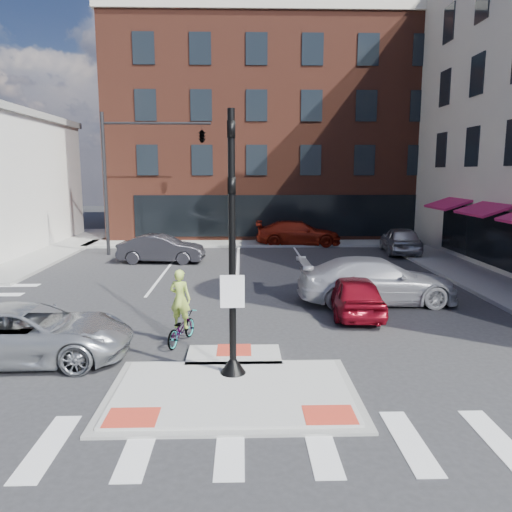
{
  "coord_description": "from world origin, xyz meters",
  "views": [
    {
      "loc": [
        0.23,
        -10.64,
        4.77
      ],
      "look_at": [
        0.68,
        5.62,
        2.0
      ],
      "focal_mm": 35.0,
      "sensor_mm": 36.0,
      "label": 1
    }
  ],
  "objects_px": {
    "silver_suv": "(28,333)",
    "red_sedan": "(354,294)",
    "white_pickup": "(377,281)",
    "bg_car_silver": "(401,240)",
    "bg_car_dark": "(161,249)",
    "cyclist": "(181,319)",
    "bg_car_red": "(298,233)"
  },
  "relations": [
    {
      "from": "silver_suv",
      "to": "red_sedan",
      "type": "xyz_separation_m",
      "value": [
        9.2,
        3.97,
        -0.04
      ]
    },
    {
      "from": "white_pickup",
      "to": "bg_car_silver",
      "type": "relative_size",
      "value": 1.23
    },
    {
      "from": "red_sedan",
      "to": "bg_car_dark",
      "type": "xyz_separation_m",
      "value": [
        -8.02,
        9.87,
        0.06
      ]
    },
    {
      "from": "white_pickup",
      "to": "red_sedan",
      "type": "bearing_deg",
      "value": 140.43
    },
    {
      "from": "white_pickup",
      "to": "cyclist",
      "type": "xyz_separation_m",
      "value": [
        -6.63,
        -4.18,
        -0.12
      ]
    },
    {
      "from": "bg_car_dark",
      "to": "bg_car_red",
      "type": "bearing_deg",
      "value": -48.21
    },
    {
      "from": "silver_suv",
      "to": "cyclist",
      "type": "distance_m",
      "value": 3.91
    },
    {
      "from": "silver_suv",
      "to": "white_pickup",
      "type": "distance_m",
      "value": 11.66
    },
    {
      "from": "silver_suv",
      "to": "bg_car_silver",
      "type": "relative_size",
      "value": 1.11
    },
    {
      "from": "red_sedan",
      "to": "bg_car_silver",
      "type": "height_order",
      "value": "bg_car_silver"
    },
    {
      "from": "silver_suv",
      "to": "red_sedan",
      "type": "distance_m",
      "value": 10.02
    },
    {
      "from": "silver_suv",
      "to": "cyclist",
      "type": "relative_size",
      "value": 2.46
    },
    {
      "from": "white_pickup",
      "to": "bg_car_dark",
      "type": "bearing_deg",
      "value": 46.63
    },
    {
      "from": "bg_car_red",
      "to": "white_pickup",
      "type": "bearing_deg",
      "value": -171.86
    },
    {
      "from": "red_sedan",
      "to": "silver_suv",
      "type": "bearing_deg",
      "value": 25.71
    },
    {
      "from": "white_pickup",
      "to": "bg_car_silver",
      "type": "height_order",
      "value": "white_pickup"
    },
    {
      "from": "silver_suv",
      "to": "bg_car_red",
      "type": "relative_size",
      "value": 0.95
    },
    {
      "from": "white_pickup",
      "to": "bg_car_dark",
      "type": "xyz_separation_m",
      "value": [
        -9.17,
        8.45,
        -0.1
      ]
    },
    {
      "from": "bg_car_red",
      "to": "silver_suv",
      "type": "bearing_deg",
      "value": 158.62
    },
    {
      "from": "red_sedan",
      "to": "bg_car_silver",
      "type": "xyz_separation_m",
      "value": [
        5.51,
        12.44,
        0.12
      ]
    },
    {
      "from": "cyclist",
      "to": "red_sedan",
      "type": "bearing_deg",
      "value": -135.28
    },
    {
      "from": "silver_suv",
      "to": "bg_car_silver",
      "type": "bearing_deg",
      "value": -43.95
    },
    {
      "from": "silver_suv",
      "to": "bg_car_red",
      "type": "distance_m",
      "value": 21.86
    },
    {
      "from": "bg_car_dark",
      "to": "red_sedan",
      "type": "bearing_deg",
      "value": -136.53
    },
    {
      "from": "bg_car_red",
      "to": "red_sedan",
      "type": "bearing_deg",
      "value": -176.41
    },
    {
      "from": "silver_suv",
      "to": "cyclist",
      "type": "height_order",
      "value": "cyclist"
    },
    {
      "from": "red_sedan",
      "to": "white_pickup",
      "type": "relative_size",
      "value": 0.7
    },
    {
      "from": "bg_car_dark",
      "to": "cyclist",
      "type": "distance_m",
      "value": 12.89
    },
    {
      "from": "bg_car_silver",
      "to": "cyclist",
      "type": "bearing_deg",
      "value": 61.22
    },
    {
      "from": "bg_car_silver",
      "to": "silver_suv",
      "type": "bearing_deg",
      "value": 55.21
    },
    {
      "from": "red_sedan",
      "to": "white_pickup",
      "type": "bearing_deg",
      "value": -126.49
    },
    {
      "from": "bg_car_red",
      "to": "cyclist",
      "type": "relative_size",
      "value": 2.59
    }
  ]
}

